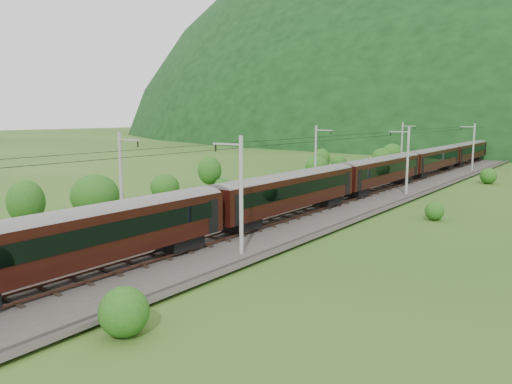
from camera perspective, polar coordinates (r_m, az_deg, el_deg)
The scene contains 14 objects.
ground at distance 38.30m, azimuth -9.05°, elevation -5.90°, with size 600.00×600.00×0.00m, color #214A17.
railbed at distance 45.64m, azimuth -0.10°, elevation -3.21°, with size 14.00×220.00×0.30m, color #38332D.
track_left at distance 47.03m, azimuth -2.46°, elevation -2.59°, with size 2.40×220.00×0.27m.
track_right at distance 44.25m, azimuth 2.40°, elevation -3.31°, with size 2.40×220.00×0.27m.
catenary_left at distance 66.69m, azimuth 6.89°, elevation 4.29°, with size 2.54×192.28×8.00m.
catenary_right at distance 61.64m, azimuth 16.87°, elevation 3.62°, with size 2.54×192.28×8.00m.
overhead_wires at distance 44.72m, azimuth -0.11°, elevation 5.53°, with size 4.83×198.00×0.03m.
mountain_ridge at distance 357.49m, azimuth 12.13°, elevation 7.02°, with size 336.00×280.00×132.00m, color black.
train at distance 63.94m, azimuth 13.96°, elevation 2.85°, with size 2.78×154.67×4.83m.
hazard_post_near at distance 90.33m, azimuth 18.59°, elevation 2.80°, with size 0.14×0.14×1.30m, color red.
hazard_post_far at distance 80.78m, azimuth 17.45°, elevation 2.26°, with size 0.16×0.16×1.49m, color red.
signal at distance 57.83m, azimuth 3.32°, elevation 0.90°, with size 0.27×0.27×2.43m.
vegetation_left at distance 52.59m, azimuth -12.09°, elevation 0.24°, with size 10.28×145.29×5.54m.
vegetation_right at distance 20.53m, azimuth -15.10°, elevation -15.64°, with size 5.47×95.68×2.92m.
Camera 1 is at (26.46, -25.97, 9.62)m, focal length 35.00 mm.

